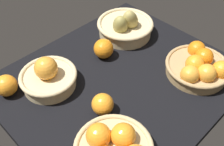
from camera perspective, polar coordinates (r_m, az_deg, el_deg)
market_tray at (r=103.52cm, az=1.56°, el=-1.69°), size 84.00×72.00×3.00cm
basket_near_left_pears at (r=120.58cm, az=2.79°, el=9.68°), size 24.64×24.64×14.93cm
basket_near_right at (r=99.61cm, az=-13.20°, el=-0.85°), size 20.64×20.64×12.55cm
basket_far_left at (r=106.26cm, az=17.76°, el=1.26°), size 24.11×24.11×9.89cm
loose_orange_front_gap at (r=101.50cm, az=-21.29°, el=-2.46°), size 7.71×7.71×7.71cm
loose_orange_back_gap at (r=89.41cm, az=-1.98°, el=-6.56°), size 7.38×7.38×7.38cm
loose_orange_side_gap at (r=109.11cm, az=-1.78°, el=5.13°), size 7.98×7.98×7.98cm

